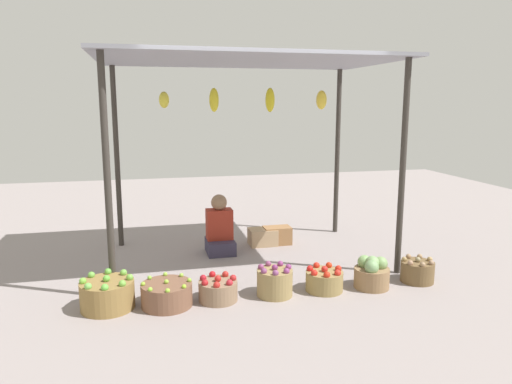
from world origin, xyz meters
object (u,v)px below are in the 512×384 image
at_px(basket_red_tomatoes, 324,280).
at_px(basket_green_apples, 107,294).
at_px(basket_limes, 167,294).
at_px(wooden_crate_near_vendor, 277,235).
at_px(basket_red_apples, 218,290).
at_px(basket_purple_onions, 275,282).
at_px(wooden_crate_stacked_rear, 263,237).
at_px(basket_cabbages, 372,274).
at_px(basket_potatoes, 417,271).
at_px(vendor_person, 220,231).

bearing_deg(basket_red_tomatoes, basket_green_apples, 178.60).
xyz_separation_m(basket_limes, wooden_crate_near_vendor, (1.62, 1.78, 0.01)).
height_order(basket_red_apples, basket_red_tomatoes, basket_red_tomatoes).
distance_m(basket_purple_onions, basket_red_tomatoes, 0.55).
xyz_separation_m(wooden_crate_near_vendor, wooden_crate_stacked_rear, (-0.21, 0.00, -0.01)).
xyz_separation_m(basket_limes, basket_cabbages, (2.17, -0.02, 0.04)).
bearing_deg(basket_green_apples, basket_cabbages, -1.89).
xyz_separation_m(basket_red_apples, wooden_crate_near_vendor, (1.11, 1.76, 0.01)).
relative_size(basket_purple_onions, wooden_crate_near_vendor, 0.97).
relative_size(basket_limes, basket_red_tomatoes, 1.26).
xyz_separation_m(basket_green_apples, basket_cabbages, (2.73, -0.09, 0.01)).
relative_size(basket_red_tomatoes, basket_cabbages, 1.05).
relative_size(basket_limes, basket_potatoes, 1.37).
distance_m(basket_purple_onions, basket_cabbages, 1.07).
xyz_separation_m(vendor_person, basket_red_tomatoes, (0.87, -1.57, -0.18)).
xyz_separation_m(basket_red_tomatoes, wooden_crate_near_vendor, (-0.02, 1.76, 0.01)).
height_order(vendor_person, basket_cabbages, vendor_person).
relative_size(basket_red_apples, basket_purple_onions, 1.06).
bearing_deg(basket_red_tomatoes, basket_potatoes, 0.51).
bearing_deg(basket_red_tomatoes, vendor_person, 119.00).
height_order(vendor_person, wooden_crate_stacked_rear, vendor_person).
distance_m(basket_red_apples, wooden_crate_stacked_rear, 1.98).
bearing_deg(basket_cabbages, vendor_person, 131.03).
relative_size(vendor_person, wooden_crate_near_vendor, 2.06).
relative_size(vendor_person, wooden_crate_stacked_rear, 2.05).
bearing_deg(basket_potatoes, basket_purple_onions, -179.39).
bearing_deg(basket_red_apples, basket_cabbages, -1.24).
height_order(basket_red_tomatoes, wooden_crate_stacked_rear, basket_red_tomatoes).
height_order(basket_green_apples, basket_limes, basket_green_apples).
xyz_separation_m(basket_potatoes, wooden_crate_near_vendor, (-1.12, 1.75, 0.00)).
height_order(basket_red_apples, wooden_crate_stacked_rear, basket_red_apples).
distance_m(basket_green_apples, wooden_crate_near_vendor, 2.77).
height_order(basket_limes, basket_red_apples, basket_limes).
height_order(basket_limes, wooden_crate_stacked_rear, basket_limes).
height_order(basket_red_tomatoes, basket_potatoes, basket_potatoes).
distance_m(basket_green_apples, basket_cabbages, 2.73).
bearing_deg(basket_limes, wooden_crate_near_vendor, 47.65).
relative_size(basket_green_apples, wooden_crate_stacked_rear, 1.35).
height_order(vendor_person, basket_limes, vendor_person).
bearing_deg(basket_purple_onions, basket_limes, -179.72).
relative_size(basket_red_apples, basket_red_tomatoes, 0.99).
xyz_separation_m(basket_green_apples, basket_red_tomatoes, (2.20, -0.05, -0.03)).
relative_size(basket_red_tomatoes, basket_potatoes, 1.08).
bearing_deg(basket_red_apples, basket_purple_onions, -0.72).
distance_m(vendor_person, basket_potatoes, 2.52).
xyz_separation_m(vendor_person, basket_limes, (-0.77, -1.58, -0.18)).
distance_m(basket_purple_onions, wooden_crate_near_vendor, 1.85).
bearing_deg(basket_cabbages, wooden_crate_stacked_rear, 112.84).
bearing_deg(basket_cabbages, basket_green_apples, 178.11).
bearing_deg(basket_potatoes, wooden_crate_near_vendor, 122.67).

